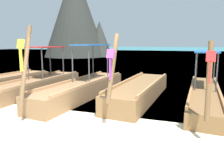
% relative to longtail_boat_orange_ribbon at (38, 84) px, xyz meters
% --- Properties ---
extents(ground, '(120.00, 120.00, 0.00)m').
position_rel_longtail_boat_orange_ribbon_xyz_m(ground, '(3.62, -3.27, -0.35)').
color(ground, beige).
extents(sea_water, '(120.00, 120.00, 0.00)m').
position_rel_longtail_boat_orange_ribbon_xyz_m(sea_water, '(3.62, 58.00, -0.34)').
color(sea_water, teal).
rests_on(sea_water, ground).
extents(longtail_boat_orange_ribbon, '(1.35, 5.89, 2.37)m').
position_rel_longtail_boat_orange_ribbon_xyz_m(longtail_boat_orange_ribbon, '(0.00, 0.00, 0.00)').
color(longtail_boat_orange_ribbon, olive).
rests_on(longtail_boat_orange_ribbon, ground).
extents(longtail_boat_yellow_ribbon, '(1.65, 6.17, 2.72)m').
position_rel_longtail_boat_orange_ribbon_xyz_m(longtail_boat_yellow_ribbon, '(2.43, -0.26, 0.03)').
color(longtail_boat_yellow_ribbon, olive).
rests_on(longtail_boat_yellow_ribbon, ground).
extents(longtail_boat_violet_ribbon, '(1.69, 5.82, 2.49)m').
position_rel_longtail_boat_orange_ribbon_xyz_m(longtail_boat_violet_ribbon, '(4.73, 0.18, -0.01)').
color(longtail_boat_violet_ribbon, brown).
rests_on(longtail_boat_violet_ribbon, ground).
extents(longtail_boat_red_ribbon, '(1.49, 6.62, 2.29)m').
position_rel_longtail_boat_orange_ribbon_xyz_m(longtail_boat_red_ribbon, '(7.14, 0.49, -0.04)').
color(longtail_boat_red_ribbon, brown).
rests_on(longtail_boat_red_ribbon, ground).
extents(karst_rock, '(11.07, 10.14, 14.41)m').
position_rel_longtail_boat_orange_ribbon_xyz_m(karst_rock, '(-10.42, 23.67, 6.62)').
color(karst_rock, '#2D302B').
rests_on(karst_rock, ground).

